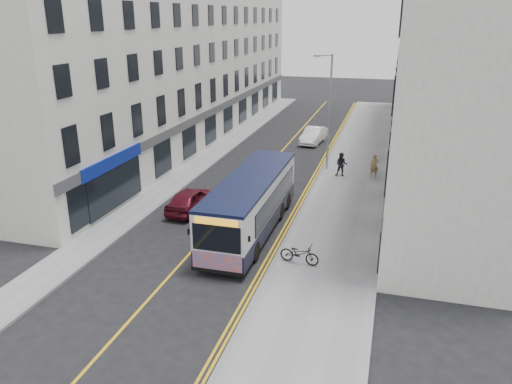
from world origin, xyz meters
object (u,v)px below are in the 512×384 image
Objects in this scene: streetlamp at (328,109)px; city_bus at (251,202)px; car_white at (313,135)px; pedestrian_near at (374,166)px; pedestrian_far at (342,165)px; car_maroon at (191,200)px; bicycle at (299,254)px.

streetlamp reaches higher than city_bus.
streetlamp reaches higher than car_white.
pedestrian_near is 2.18m from pedestrian_far.
pedestrian_far reaches higher than car_white.
city_bus is 2.49× the size of car_white.
pedestrian_far is at bearing -128.08° from car_maroon.
streetlamp is 0.79× the size of city_bus.
car_white is at bearing 105.75° from streetlamp.
car_white is at bearing 90.16° from city_bus.
bicycle is at bearing -43.90° from city_bus.
pedestrian_far is 11.17m from car_maroon.
pedestrian_near is 12.97m from car_maroon.
car_white is at bearing -99.36° from car_maroon.
bicycle is (3.04, -2.92, -1.03)m from city_bus.
pedestrian_near is 0.39× the size of car_maroon.
streetlamp reaches higher than car_maroon.
car_white reaches higher than bicycle.
streetlamp reaches higher than pedestrian_near.
city_bus is 6.21× the size of pedestrian_far.
city_bus is 5.73× the size of bicycle.
pedestrian_near is 0.95× the size of pedestrian_far.
city_bus is at bearing 158.96° from car_maroon.
streetlamp is 4.52× the size of bicycle.
car_white is at bearing 111.42° from pedestrian_far.
city_bus is at bearing 54.11° from bicycle.
city_bus is at bearing -100.20° from streetlamp.
pedestrian_far is at bearing -49.91° from streetlamp.
streetlamp is 4.98m from pedestrian_near.
bicycle is 1.14× the size of pedestrian_near.
pedestrian_far is at bearing 6.61° from bicycle.
car_maroon is (-4.06, 1.86, -0.94)m from city_bus.
car_maroon is (-6.17, -9.84, -3.71)m from streetlamp.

